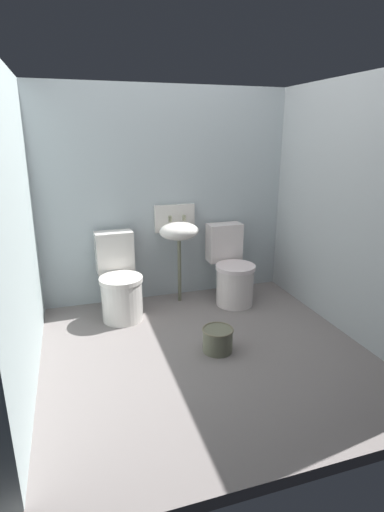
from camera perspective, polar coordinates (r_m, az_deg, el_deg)
name	(u,v)px	position (r m, az deg, el deg)	size (l,w,h in m)	color
ground_plane	(202,351)	(3.34, 1.51, -13.65)	(2.94, 2.69, 0.08)	slate
wall_back	(165,196)	(4.05, -3.89, 8.66)	(2.94, 0.10, 2.13)	#A8B3B8
wall_left	(13,230)	(2.89, -24.68, 3.47)	(0.10, 2.49, 2.13)	#A7B8B7
wall_right	(344,208)	(3.65, 21.30, 6.52)	(0.10, 2.49, 2.13)	#ACB3B5
toilet_left	(120,284)	(3.77, -10.49, -4.02)	(0.42, 0.60, 0.78)	silver
toilet_right	(232,272)	(4.05, 5.81, -2.28)	(0.41, 0.60, 0.78)	silver
sink	(178,230)	(3.93, -2.01, 3.79)	(0.42, 0.35, 0.99)	#63634F
bucket	(218,339)	(3.22, 3.76, -12.00)	(0.26, 0.26, 0.20)	#63634F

